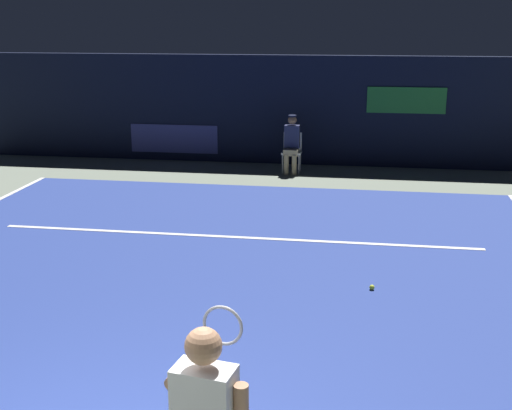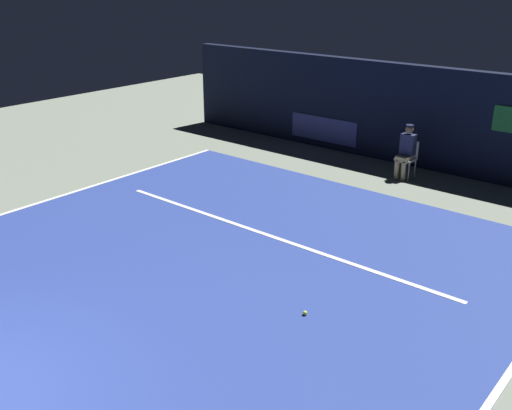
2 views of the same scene
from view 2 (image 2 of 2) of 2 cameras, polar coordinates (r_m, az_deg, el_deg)
ground_plane at (r=10.08m, az=-5.48°, el=-6.46°), size 29.94×29.94×0.00m
court_surface at (r=10.07m, az=-5.48°, el=-6.43°), size 10.05×10.68×0.01m
line_sideline_left at (r=7.92m, az=22.27°, el=-16.87°), size 0.10×10.68×0.01m
line_sideline_right at (r=13.77m, az=-20.33°, el=0.24°), size 0.10×10.68×0.01m
line_service at (r=11.31m, az=1.20°, el=-2.97°), size 7.84×0.10×0.01m
back_wall at (r=15.81m, az=15.05°, el=8.42°), size 14.91×0.33×2.60m
line_judge_on_chair at (r=14.85m, az=14.49°, el=5.18°), size 0.44×0.53×1.32m
tennis_ball at (r=8.84m, az=4.80°, el=-10.47°), size 0.07×0.07×0.07m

